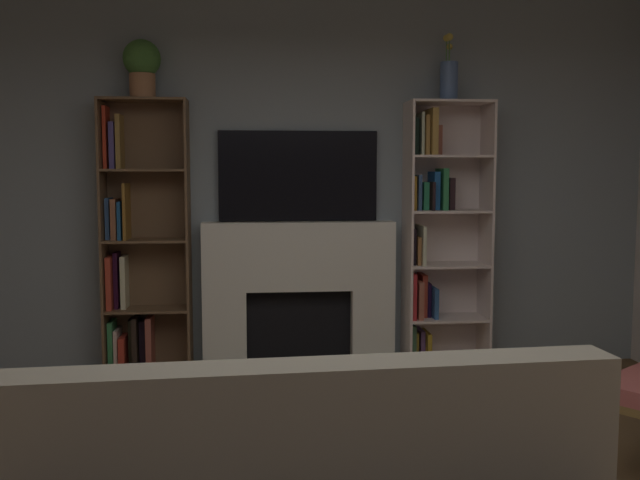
% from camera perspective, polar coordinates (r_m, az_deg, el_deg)
% --- Properties ---
extents(wall_back_accent, '(5.49, 0.06, 2.87)m').
position_cam_1_polar(wall_back_accent, '(5.27, -1.85, 4.89)').
color(wall_back_accent, gray).
rests_on(wall_back_accent, ground_plane).
extents(fireplace, '(1.53, 0.49, 1.13)m').
position_cam_1_polar(fireplace, '(5.22, -1.73, -4.45)').
color(fireplace, white).
rests_on(fireplace, ground_plane).
extents(tv, '(1.18, 0.06, 0.67)m').
position_cam_1_polar(tv, '(5.21, -1.81, 5.25)').
color(tv, black).
rests_on(tv, fireplace).
extents(bookshelf_left, '(0.62, 0.27, 2.02)m').
position_cam_1_polar(bookshelf_left, '(5.24, -14.65, -1.28)').
color(bookshelf_left, brown).
rests_on(bookshelf_left, ground_plane).
extents(bookshelf_right, '(0.62, 0.34, 2.02)m').
position_cam_1_polar(bookshelf_right, '(5.31, 9.44, 0.31)').
color(bookshelf_right, silver).
rests_on(bookshelf_right, ground_plane).
extents(potted_plant, '(0.26, 0.26, 0.41)m').
position_cam_1_polar(potted_plant, '(5.19, -14.34, 13.69)').
color(potted_plant, '#A26D49').
rests_on(potted_plant, bookshelf_left).
extents(vase_with_flowers, '(0.13, 0.13, 0.49)m').
position_cam_1_polar(vase_with_flowers, '(5.33, 10.48, 12.83)').
color(vase_with_flowers, '#4F6DA2').
rests_on(vase_with_flowers, bookshelf_right).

